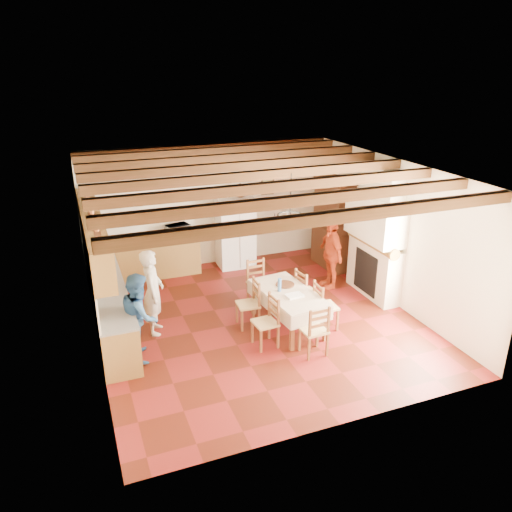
{
  "coord_description": "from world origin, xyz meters",
  "views": [
    {
      "loc": [
        -3.17,
        -8.13,
        4.82
      ],
      "look_at": [
        0.1,
        0.3,
        1.25
      ],
      "focal_mm": 35.0,
      "sensor_mm": 36.0,
      "label": 1
    }
  ],
  "objects": [
    {
      "name": "dining_table",
      "position": [
        0.46,
        -0.44,
        0.66
      ],
      "size": [
        1.03,
        1.78,
        0.75
      ],
      "rotation": [
        0.0,
        0.0,
        0.1
      ],
      "color": "silver",
      "rests_on": "floor"
    },
    {
      "name": "chair_end_far",
      "position": [
        0.31,
        0.68,
        0.48
      ],
      "size": [
        0.43,
        0.42,
        0.96
      ],
      "primitive_type": null,
      "rotation": [
        0.0,
        0.0,
        0.04
      ],
      "color": "brown",
      "rests_on": "floor"
    },
    {
      "name": "countertop_back",
      "position": [
        -1.55,
        2.95,
        0.88
      ],
      "size": [
        2.34,
        0.62,
        0.04
      ],
      "primitive_type": "cube",
      "color": "slate",
      "rests_on": "lower_cabinets_back"
    },
    {
      "name": "lower_cabinets_back",
      "position": [
        -1.55,
        2.95,
        0.43
      ],
      "size": [
        2.3,
        0.6,
        0.86
      ],
      "primitive_type": "cube",
      "color": "brown",
      "rests_on": "ground"
    },
    {
      "name": "chair_left_near",
      "position": [
        -0.2,
        -0.91,
        0.48
      ],
      "size": [
        0.43,
        0.45,
        0.96
      ],
      "primitive_type": null,
      "rotation": [
        0.0,
        0.0,
        -1.5
      ],
      "color": "brown",
      "rests_on": "floor"
    },
    {
      "name": "upper_cabinets",
      "position": [
        -2.83,
        1.05,
        1.85
      ],
      "size": [
        0.35,
        4.2,
        0.7
      ],
      "primitive_type": "cube",
      "color": "brown",
      "rests_on": "ground"
    },
    {
      "name": "ceiling_beams",
      "position": [
        0.0,
        0.0,
        2.91
      ],
      "size": [
        6.0,
        6.3,
        0.16
      ],
      "primitive_type": null,
      "color": "#34230F",
      "rests_on": "ground"
    },
    {
      "name": "wall_front",
      "position": [
        0.0,
        -3.26,
        1.5
      ],
      "size": [
        6.0,
        0.02,
        3.0
      ],
      "primitive_type": "cube",
      "color": "#ECE6C4",
      "rests_on": "ground"
    },
    {
      "name": "chandelier",
      "position": [
        0.46,
        -0.44,
        2.25
      ],
      "size": [
        0.47,
        0.47,
        0.03
      ],
      "primitive_type": "torus",
      "color": "black",
      "rests_on": "ground"
    },
    {
      "name": "backsplash_back",
      "position": [
        -1.55,
        3.23,
        1.2
      ],
      "size": [
        2.3,
        0.03,
        0.6
      ],
      "primitive_type": "cube",
      "color": "white",
      "rests_on": "ground"
    },
    {
      "name": "chair_right_far",
      "position": [
        1.06,
        -0.07,
        0.48
      ],
      "size": [
        0.46,
        0.48,
        0.96
      ],
      "primitive_type": null,
      "rotation": [
        0.0,
        0.0,
        1.74
      ],
      "color": "brown",
      "rests_on": "floor"
    },
    {
      "name": "wall_back",
      "position": [
        0.0,
        3.26,
        1.5
      ],
      "size": [
        6.0,
        0.02,
        3.0
      ],
      "primitive_type": "cube",
      "color": "#ECE6C4",
      "rests_on": "ground"
    },
    {
      "name": "refrigerator",
      "position": [
        0.55,
        2.89,
        0.88
      ],
      "size": [
        0.9,
        0.75,
        1.75
      ],
      "primitive_type": "cube",
      "rotation": [
        0.0,
        0.0,
        -0.04
      ],
      "color": "white",
      "rests_on": "floor"
    },
    {
      "name": "person_woman_red",
      "position": [
        2.12,
        0.9,
        0.8
      ],
      "size": [
        0.43,
        0.95,
        1.59
      ],
      "primitive_type": "imported",
      "rotation": [
        0.0,
        0.0,
        -1.62
      ],
      "color": "#C13E1B",
      "rests_on": "floor"
    },
    {
      "name": "microwave",
      "position": [
        -0.85,
        2.95,
        1.05
      ],
      "size": [
        0.61,
        0.48,
        0.3
      ],
      "primitive_type": "imported",
      "rotation": [
        0.0,
        0.0,
        0.25
      ],
      "color": "silver",
      "rests_on": "countertop_back"
    },
    {
      "name": "lower_cabinets_left",
      "position": [
        -2.7,
        1.05,
        0.43
      ],
      "size": [
        0.6,
        4.3,
        0.86
      ],
      "primitive_type": "cube",
      "color": "brown",
      "rests_on": "ground"
    },
    {
      "name": "chair_end_near",
      "position": [
        0.49,
        -1.46,
        0.48
      ],
      "size": [
        0.43,
        0.42,
        0.96
      ],
      "primitive_type": null,
      "rotation": [
        0.0,
        0.0,
        3.18
      ],
      "color": "brown",
      "rests_on": "floor"
    },
    {
      "name": "fireplace",
      "position": [
        2.72,
        0.2,
        1.4
      ],
      "size": [
        0.56,
        1.6,
        2.8
      ],
      "primitive_type": null,
      "color": "beige",
      "rests_on": "ground"
    },
    {
      "name": "ceiling",
      "position": [
        0.0,
        0.0,
        3.01
      ],
      "size": [
        6.0,
        6.5,
        0.02
      ],
      "primitive_type": "cube",
      "color": "white",
      "rests_on": "ground"
    },
    {
      "name": "floor",
      "position": [
        0.0,
        0.0,
        -0.01
      ],
      "size": [
        6.0,
        6.5,
        0.02
      ],
      "primitive_type": "cube",
      "color": "#4B160B",
      "rests_on": "ground"
    },
    {
      "name": "chair_right_near",
      "position": [
        1.11,
        -0.74,
        0.48
      ],
      "size": [
        0.41,
        0.43,
        0.96
      ],
      "primitive_type": null,
      "rotation": [
        0.0,
        0.0,
        1.54
      ],
      "color": "brown",
      "rests_on": "floor"
    },
    {
      "name": "person_man",
      "position": [
        -1.94,
        0.3,
        0.83
      ],
      "size": [
        0.53,
        0.68,
        1.65
      ],
      "primitive_type": "imported",
      "rotation": [
        0.0,
        0.0,
        1.33
      ],
      "color": "beige",
      "rests_on": "floor"
    },
    {
      "name": "person_woman_blue",
      "position": [
        -2.3,
        -0.44,
        0.77
      ],
      "size": [
        0.68,
        0.82,
        1.55
      ],
      "primitive_type": "imported",
      "rotation": [
        0.0,
        0.0,
        1.44
      ],
      "color": "#2D598F",
      "rests_on": "floor"
    },
    {
      "name": "wall_right",
      "position": [
        3.01,
        0.0,
        1.5
      ],
      "size": [
        0.02,
        6.5,
        3.0
      ],
      "primitive_type": "cube",
      "color": "#ECE6C4",
      "rests_on": "ground"
    },
    {
      "name": "backsplash_left",
      "position": [
        -2.98,
        1.05,
        1.2
      ],
      "size": [
        0.03,
        4.3,
        0.6
      ],
      "primitive_type": "cube",
      "color": "white",
      "rests_on": "ground"
    },
    {
      "name": "chair_left_far",
      "position": [
        -0.23,
        -0.13,
        0.48
      ],
      "size": [
        0.43,
        0.45,
        0.96
      ],
      "primitive_type": null,
      "rotation": [
        0.0,
        0.0,
        -1.64
      ],
      "color": "brown",
      "rests_on": "floor"
    },
    {
      "name": "fridge_vase",
      "position": [
        0.7,
        2.89,
        1.91
      ],
      "size": [
        0.38,
        0.38,
        0.32
      ],
      "primitive_type": "imported",
      "rotation": [
        0.0,
        0.0,
        -0.26
      ],
      "color": "#3A1D0F",
      "rests_on": "refrigerator"
    },
    {
      "name": "countertop_left",
      "position": [
        -2.7,
        1.05,
        0.88
      ],
      "size": [
        0.62,
        4.3,
        0.04
      ],
      "primitive_type": "cube",
      "color": "slate",
      "rests_on": "lower_cabinets_left"
    },
    {
      "name": "wall_picture",
      "position": [
        1.55,
        3.23,
        1.85
      ],
      "size": [
        0.34,
        0.03,
        0.42
      ],
      "primitive_type": "cube",
      "color": "#2F2215",
      "rests_on": "ground"
    },
    {
      "name": "hutch",
      "position": [
        2.75,
        1.96,
        1.11
      ],
      "size": [
        0.55,
        1.23,
        2.21
      ],
      "primitive_type": null,
      "rotation": [
        0.0,
        0.0,
        0.03
      ],
      "color": "#3A1D0F",
      "rests_on": "floor"
    },
    {
      "name": "wall_left",
      "position": [
        -3.01,
        0.0,
        1.5
      ],
      "size": [
        0.02,
        6.5,
        3.0
      ],
      "primitive_type": "cube",
      "color": "#ECE6C4",
      "rests_on": "ground"
    }
  ]
}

